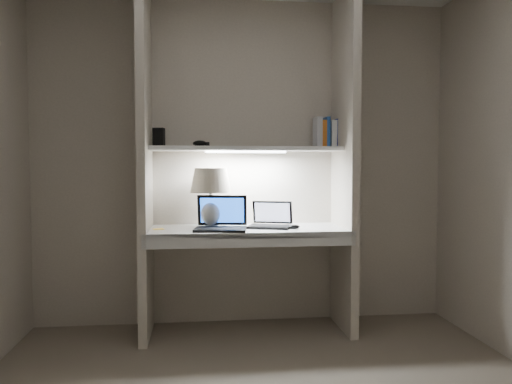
{
  "coord_description": "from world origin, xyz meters",
  "views": [
    {
      "loc": [
        -0.36,
        -2.38,
        1.22
      ],
      "look_at": [
        0.04,
        1.05,
        1.04
      ],
      "focal_mm": 35.0,
      "sensor_mm": 36.0,
      "label": 1
    }
  ],
  "objects": [
    {
      "name": "desk_apron",
      "position": [
        0.0,
        0.96,
        0.72
      ],
      "size": [
        1.46,
        0.03,
        0.1
      ],
      "primitive_type": "cube",
      "color": "silver",
      "rests_on": "desk"
    },
    {
      "name": "shelf_gadget",
      "position": [
        -0.34,
        1.31,
        1.39
      ],
      "size": [
        0.12,
        0.09,
        0.04
      ],
      "primitive_type": "ellipsoid",
      "rotation": [
        0.0,
        0.0,
        -0.22
      ],
      "color": "black",
      "rests_on": "shelf"
    },
    {
      "name": "shelf_box",
      "position": [
        -0.64,
        1.35,
        1.43
      ],
      "size": [
        0.09,
        0.07,
        0.14
      ],
      "primitive_type": "cube",
      "rotation": [
        0.0,
        0.0,
        -0.25
      ],
      "color": "black",
      "rests_on": "shelf"
    },
    {
      "name": "back_wall",
      "position": [
        0.0,
        1.5,
        1.25
      ],
      "size": [
        3.2,
        0.01,
        2.5
      ],
      "primitive_type": "cube",
      "color": "beige",
      "rests_on": "floor"
    },
    {
      "name": "alcove_panel_left",
      "position": [
        -0.73,
        1.23,
        1.25
      ],
      "size": [
        0.06,
        0.55,
        2.5
      ],
      "primitive_type": "cube",
      "color": "beige",
      "rests_on": "floor"
    },
    {
      "name": "book_row",
      "position": [
        0.65,
        1.39,
        1.47
      ],
      "size": [
        0.22,
        0.15,
        0.23
      ],
      "color": "white",
      "rests_on": "shelf"
    },
    {
      "name": "sticky_note",
      "position": [
        -0.64,
        1.22,
        0.77
      ],
      "size": [
        0.09,
        0.09,
        0.0
      ],
      "primitive_type": "cube",
      "rotation": [
        0.0,
        0.0,
        0.24
      ],
      "color": "yellow",
      "rests_on": "desk"
    },
    {
      "name": "desk",
      "position": [
        0.0,
        1.23,
        0.75
      ],
      "size": [
        1.4,
        0.55,
        0.04
      ],
      "primitive_type": "cube",
      "color": "white",
      "rests_on": "alcove_panel_left"
    },
    {
      "name": "table_lamp",
      "position": [
        -0.26,
        1.28,
        1.07
      ],
      "size": [
        0.3,
        0.3,
        0.44
      ],
      "color": "white",
      "rests_on": "desk"
    },
    {
      "name": "mouse",
      "position": [
        0.33,
        1.13,
        0.79
      ],
      "size": [
        0.09,
        0.07,
        0.03
      ],
      "primitive_type": "ellipsoid",
      "rotation": [
        0.0,
        0.0,
        0.13
      ],
      "color": "black",
      "rests_on": "desk"
    },
    {
      "name": "strip_light",
      "position": [
        0.0,
        1.32,
        1.33
      ],
      "size": [
        0.6,
        0.04,
        0.02
      ],
      "primitive_type": "cube",
      "color": "white",
      "rests_on": "shelf"
    },
    {
      "name": "laptop_main",
      "position": [
        -0.19,
        1.15,
        0.82
      ],
      "size": [
        0.4,
        0.35,
        0.24
      ],
      "rotation": [
        0.0,
        0.0,
        -0.13
      ],
      "color": "black",
      "rests_on": "desk"
    },
    {
      "name": "laptop_netbook",
      "position": [
        0.18,
        1.25,
        0.81
      ],
      "size": [
        0.36,
        0.34,
        0.19
      ],
      "rotation": [
        0.0,
        0.0,
        -0.32
      ],
      "color": "black",
      "rests_on": "desk"
    },
    {
      "name": "cable_coil",
      "position": [
        0.23,
        1.29,
        0.78
      ],
      "size": [
        0.11,
        0.11,
        0.01
      ],
      "primitive_type": "torus",
      "rotation": [
        0.0,
        0.0,
        -0.12
      ],
      "color": "black",
      "rests_on": "desk"
    },
    {
      "name": "speaker",
      "position": [
        -0.11,
        1.45,
        0.84
      ],
      "size": [
        0.11,
        0.08,
        0.14
      ],
      "primitive_type": "cube",
      "rotation": [
        0.0,
        0.0,
        0.1
      ],
      "color": "silver",
      "rests_on": "desk"
    },
    {
      "name": "shelf",
      "position": [
        0.0,
        1.32,
        1.35
      ],
      "size": [
        1.4,
        0.36,
        0.03
      ],
      "primitive_type": "cube",
      "color": "silver",
      "rests_on": "back_wall"
    },
    {
      "name": "alcove_panel_right",
      "position": [
        0.73,
        1.23,
        1.25
      ],
      "size": [
        0.06,
        0.55,
        2.5
      ],
      "primitive_type": "cube",
      "color": "beige",
      "rests_on": "floor"
    }
  ]
}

